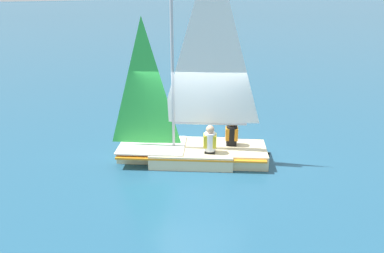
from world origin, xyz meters
The scene contains 4 objects.
ground_plane centered at (0.00, 0.00, 0.00)m, with size 260.00×260.00×0.00m, color #235675.
sailboat_main centered at (-0.01, 0.01, 0.83)m, with size 4.11×3.54×5.77m.
sailor_helm centered at (-0.20, 0.57, 0.62)m, with size 0.43×0.42×1.16m.
sailor_crew centered at (-1.01, 0.48, 0.62)m, with size 0.43×0.42×1.16m.
Camera 1 is at (5.08, 8.08, 4.58)m, focal length 35.00 mm.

